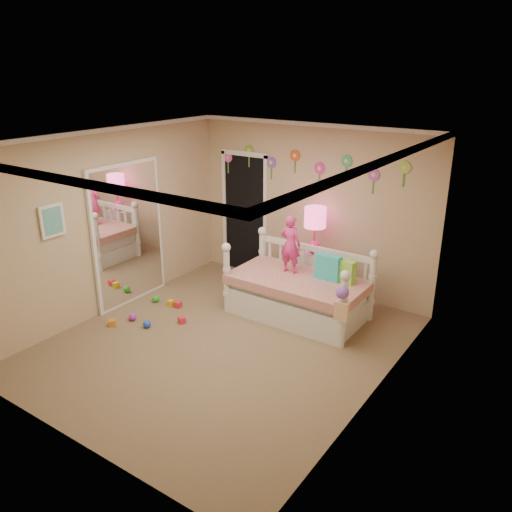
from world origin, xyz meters
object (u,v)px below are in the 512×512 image
Objects in this scene: daybed at (298,281)px; table_lamp at (315,223)px; nightstand at (313,274)px; child at (290,244)px.

table_lamp reaches higher than daybed.
daybed is at bearing -76.25° from nightstand.
daybed is at bearing -78.57° from table_lamp.
child reaches higher than table_lamp.
child is 1.21× the size of nightstand.
nightstand is 0.82m from table_lamp.
daybed is 0.98m from table_lamp.
child reaches higher than daybed.
table_lamp reaches higher than nightstand.
table_lamp is (0.06, 0.60, 0.17)m from child.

